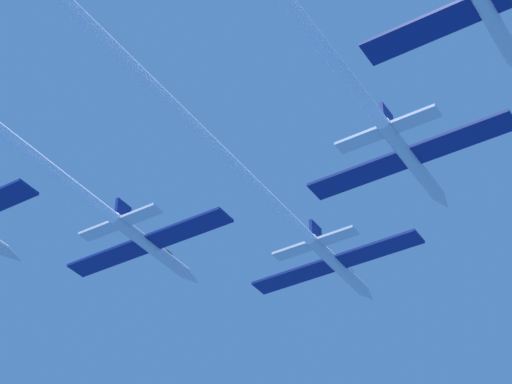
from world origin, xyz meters
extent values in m
cylinder|color=silver|center=(0.27, -0.65, -0.04)|extent=(1.16, 10.51, 1.16)
cone|color=silver|center=(0.27, 5.76, -0.04)|extent=(1.13, 2.31, 1.13)
ellipsoid|color=black|center=(0.27, 1.66, 0.45)|extent=(0.81, 2.10, 0.58)
cube|color=navy|center=(-4.30, -1.17, -0.04)|extent=(7.98, 2.31, 0.25)
cube|color=navy|center=(4.84, -1.17, -0.04)|extent=(7.98, 2.31, 0.25)
cube|color=navy|center=(0.27, -4.85, 1.37)|extent=(0.30, 1.89, 1.68)
cube|color=silver|center=(-2.10, -5.06, -0.04)|extent=(3.59, 1.39, 0.25)
cube|color=silver|center=(2.65, -5.06, -0.04)|extent=(3.59, 1.39, 0.25)
cylinder|color=white|center=(0.27, -25.61, -0.04)|extent=(1.04, 39.43, 1.04)
cylinder|color=silver|center=(-12.35, -12.89, -0.31)|extent=(1.16, 10.51, 1.16)
cone|color=silver|center=(-12.35, -6.48, -0.31)|extent=(1.13, 2.31, 1.13)
ellipsoid|color=black|center=(-12.35, -10.57, 0.18)|extent=(0.81, 2.10, 0.58)
cube|color=navy|center=(-16.92, -13.41, -0.31)|extent=(7.98, 2.31, 0.25)
cube|color=navy|center=(-7.78, -13.41, -0.31)|extent=(7.98, 2.31, 0.25)
cube|color=navy|center=(-12.35, -17.09, 1.11)|extent=(0.30, 1.89, 1.68)
cube|color=silver|center=(-14.72, -17.30, -0.31)|extent=(3.59, 1.39, 0.25)
cube|color=silver|center=(-9.97, -17.30, -0.31)|extent=(3.59, 1.39, 0.25)
cylinder|color=silver|center=(12.91, -12.14, -0.70)|extent=(1.16, 10.51, 1.16)
cone|color=silver|center=(12.91, -5.73, -0.70)|extent=(1.13, 2.31, 1.13)
ellipsoid|color=black|center=(12.91, -9.83, -0.21)|extent=(0.81, 2.10, 0.58)
cube|color=navy|center=(8.34, -12.67, -0.70)|extent=(7.98, 2.31, 0.25)
cube|color=navy|center=(17.48, -12.67, -0.70)|extent=(7.98, 2.31, 0.25)
cube|color=navy|center=(12.91, -16.35, 0.72)|extent=(0.30, 1.89, 1.68)
cube|color=silver|center=(10.54, -16.56, -0.70)|extent=(3.59, 1.39, 0.25)
cube|color=silver|center=(15.29, -16.56, -0.70)|extent=(3.59, 1.39, 0.25)
cone|color=silver|center=(-23.74, -18.60, -0.53)|extent=(1.13, 2.31, 1.13)
cylinder|color=silver|center=(23.53, -23.66, -0.41)|extent=(1.16, 10.51, 1.16)
ellipsoid|color=black|center=(23.53, -21.35, 0.08)|extent=(0.81, 2.10, 0.58)
cube|color=navy|center=(18.96, -24.19, -0.41)|extent=(7.98, 2.31, 0.25)
camera|label=1|loc=(32.24, -66.01, -45.96)|focal=63.99mm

